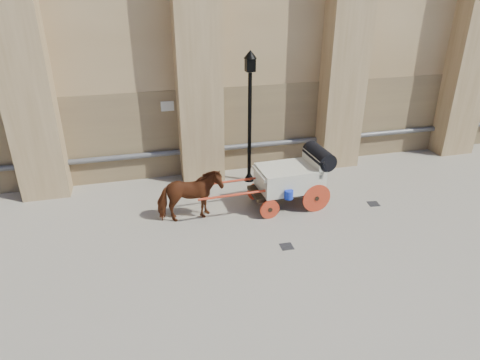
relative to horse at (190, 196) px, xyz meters
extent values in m
plane|color=gray|center=(1.82, -0.83, -0.76)|extent=(90.00, 90.00, 0.00)
cube|color=olive|center=(3.82, 3.32, 0.74)|extent=(44.00, 0.35, 3.00)
cylinder|color=#59595B|center=(3.82, 3.05, 0.14)|extent=(42.00, 0.18, 0.18)
cube|color=beige|center=(-0.18, 3.14, 1.74)|extent=(0.42, 0.04, 0.32)
imported|color=#652E14|center=(0.00, 0.00, 0.00)|extent=(1.83, 0.91, 1.51)
cube|color=black|center=(2.90, 0.14, -0.22)|extent=(2.16, 1.05, 0.12)
cube|color=beige|center=(3.00, 0.14, 0.16)|extent=(1.88, 1.28, 0.68)
cube|color=beige|center=(3.73, 0.17, 0.55)|extent=(0.19, 1.21, 0.53)
cube|color=beige|center=(2.18, 0.11, 0.40)|extent=(0.38, 1.08, 0.10)
cylinder|color=black|center=(3.92, 0.18, 0.74)|extent=(0.59, 1.23, 0.54)
cylinder|color=red|center=(3.65, -0.43, -0.32)|extent=(0.87, 0.09, 0.87)
cylinder|color=red|center=(3.61, 0.77, -0.32)|extent=(0.87, 0.09, 0.87)
cylinder|color=red|center=(2.20, -0.49, -0.47)|extent=(0.58, 0.08, 0.58)
cylinder|color=red|center=(2.16, 0.71, -0.47)|extent=(0.58, 0.08, 0.58)
cylinder|color=red|center=(1.32, -0.36, 0.07)|extent=(2.32, 0.15, 0.07)
cylinder|color=red|center=(1.29, 0.52, 0.07)|extent=(2.32, 0.15, 0.07)
cylinder|color=#132FC1|center=(2.73, -0.55, -0.03)|extent=(0.25, 0.25, 0.25)
cylinder|color=black|center=(2.32, 2.13, 1.07)|extent=(0.12, 0.12, 3.64)
cone|color=black|center=(2.32, 2.13, -0.57)|extent=(0.36, 0.36, 0.36)
cube|color=black|center=(2.32, 2.13, 3.14)|extent=(0.28, 0.28, 0.43)
cone|color=black|center=(2.32, 2.13, 3.45)|extent=(0.40, 0.40, 0.24)
cube|color=black|center=(2.18, -1.98, -0.75)|extent=(0.33, 0.33, 0.01)
cube|color=black|center=(5.56, -0.47, -0.75)|extent=(0.36, 0.36, 0.01)
camera|label=1|loc=(-1.29, -10.60, 5.52)|focal=32.00mm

